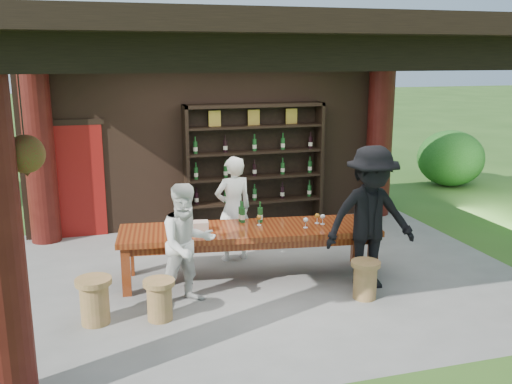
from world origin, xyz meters
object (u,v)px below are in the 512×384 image
object	(u,v)px
host	(233,209)
stool_near_right	(365,279)
napkin_basket	(199,226)
stool_far_left	(95,300)
guest_man	(371,218)
stool_near_left	(160,299)
wine_shelf	(255,166)
guest_woman	(187,244)
tasting_table	(250,235)

from	to	relation	value
host	stool_near_right	bearing A→B (deg)	115.28
napkin_basket	stool_far_left	bearing A→B (deg)	-147.54
stool_far_left	guest_man	bearing A→B (deg)	1.72
stool_near_left	stool_near_right	size ratio (longest dim) A/B	0.99
stool_near_left	host	distance (m)	2.33
stool_far_left	guest_man	size ratio (longest dim) A/B	0.29
guest_man	napkin_basket	world-z (taller)	guest_man
host	guest_man	xyz separation A→B (m)	(1.52, -1.58, 0.17)
stool_near_left	wine_shelf	bearing A→B (deg)	57.96
wine_shelf	guest_woman	bearing A→B (deg)	-119.72
wine_shelf	guest_man	world-z (taller)	wine_shelf
stool_far_left	host	xyz separation A→B (m)	(2.12, 1.69, 0.52)
host	guest_woman	world-z (taller)	host
stool_near_left	stool_near_right	bearing A→B (deg)	-2.46
stool_near_left	host	xyz separation A→B (m)	(1.37, 1.80, 0.55)
guest_man	napkin_basket	bearing A→B (deg)	161.76
wine_shelf	guest_woman	distance (m)	3.60
stool_near_left	guest_man	size ratio (longest dim) A/B	0.26
stool_near_right	guest_man	xyz separation A→B (m)	(0.22, 0.34, 0.71)
wine_shelf	host	bearing A→B (deg)	-115.95
tasting_table	stool_far_left	world-z (taller)	tasting_table
wine_shelf	stool_near_left	size ratio (longest dim) A/B	5.12
guest_woman	stool_far_left	bearing A→B (deg)	178.16
wine_shelf	guest_woman	size ratio (longest dim) A/B	1.64
host	napkin_basket	world-z (taller)	host
wine_shelf	tasting_table	bearing A→B (deg)	-107.47
stool_near_left	stool_near_right	world-z (taller)	stool_near_right
guest_woman	napkin_basket	size ratio (longest dim) A/B	6.08
host	guest_man	size ratio (longest dim) A/B	0.83
stool_far_left	host	world-z (taller)	host
napkin_basket	stool_near_right	bearing A→B (deg)	-29.88
tasting_table	stool_near_left	distance (m)	1.75
tasting_table	host	bearing A→B (deg)	92.44
wine_shelf	tasting_table	distance (m)	2.68
tasting_table	guest_woman	xyz separation A→B (m)	(-0.99, -0.60, 0.15)
napkin_basket	guest_man	bearing A→B (deg)	-20.03
wine_shelf	stool_near_right	world-z (taller)	wine_shelf
guest_woman	napkin_basket	distance (m)	0.69
stool_far_left	host	size ratio (longest dim) A/B	0.35
stool_near_left	guest_woman	distance (m)	0.77
tasting_table	guest_woman	size ratio (longest dim) A/B	2.36
wine_shelf	stool_far_left	distance (m)	4.56
tasting_table	host	xyz separation A→B (m)	(-0.03, 0.81, 0.18)
guest_woman	tasting_table	bearing A→B (deg)	16.45
stool_near_right	tasting_table	bearing A→B (deg)	138.90
wine_shelf	host	size ratio (longest dim) A/B	1.58
wine_shelf	stool_near_left	distance (m)	4.22
wine_shelf	guest_woman	world-z (taller)	wine_shelf
tasting_table	stool_near_right	world-z (taller)	tasting_table
host	tasting_table	bearing A→B (deg)	83.57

